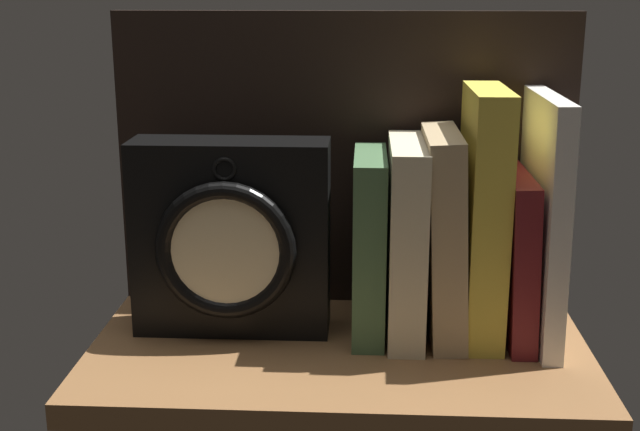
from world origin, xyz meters
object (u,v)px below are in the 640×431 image
(book_cream_twain, at_px, (406,239))
(book_yellow_seinlanguage, at_px, (483,215))
(book_maroon_dawkins, at_px, (515,255))
(book_white_catcher, at_px, (543,219))
(book_green_romantic, at_px, (369,244))
(framed_clock, at_px, (231,238))
(book_tan_shortstories, at_px, (444,235))

(book_cream_twain, xyz_separation_m, book_yellow_seinlanguage, (0.08, 0.00, 0.03))
(book_maroon_dawkins, relative_size, book_white_catcher, 0.69)
(book_green_romantic, bearing_deg, book_yellow_seinlanguage, 0.00)
(book_cream_twain, distance_m, book_maroon_dawkins, 0.11)
(book_green_romantic, relative_size, book_yellow_seinlanguage, 0.74)
(book_green_romantic, height_order, book_maroon_dawkins, book_green_romantic)
(book_cream_twain, distance_m, framed_clock, 0.18)
(book_maroon_dawkins, bearing_deg, book_white_catcher, 0.00)
(book_cream_twain, xyz_separation_m, book_maroon_dawkins, (0.11, 0.00, -0.02))
(book_tan_shortstories, distance_m, book_yellow_seinlanguage, 0.04)
(book_green_romantic, bearing_deg, book_tan_shortstories, 0.00)
(book_tan_shortstories, distance_m, book_maroon_dawkins, 0.08)
(book_green_romantic, bearing_deg, book_cream_twain, 0.00)
(book_cream_twain, relative_size, framed_clock, 1.00)
(book_green_romantic, distance_m, book_yellow_seinlanguage, 0.12)
(book_cream_twain, height_order, book_white_catcher, book_white_catcher)
(book_maroon_dawkins, distance_m, book_white_catcher, 0.05)
(book_yellow_seinlanguage, distance_m, book_white_catcher, 0.06)
(book_cream_twain, xyz_separation_m, framed_clock, (-0.18, -0.01, 0.00))
(book_green_romantic, distance_m, book_white_catcher, 0.18)
(framed_clock, bearing_deg, book_cream_twain, 2.45)
(book_tan_shortstories, distance_m, framed_clock, 0.22)
(book_green_romantic, xyz_separation_m, framed_clock, (-0.14, -0.01, 0.01))
(book_green_romantic, height_order, book_cream_twain, book_cream_twain)
(book_tan_shortstories, xyz_separation_m, book_maroon_dawkins, (0.07, 0.00, -0.02))
(book_green_romantic, relative_size, book_maroon_dawkins, 1.11)
(book_tan_shortstories, relative_size, book_white_catcher, 0.85)
(book_tan_shortstories, relative_size, framed_clock, 1.05)
(book_yellow_seinlanguage, xyz_separation_m, book_maroon_dawkins, (0.03, 0.00, -0.04))
(book_cream_twain, bearing_deg, book_green_romantic, 180.00)
(book_white_catcher, bearing_deg, book_cream_twain, 180.00)
(book_tan_shortstories, bearing_deg, book_cream_twain, 180.00)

